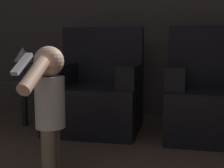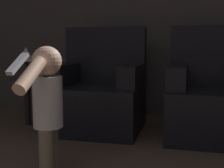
# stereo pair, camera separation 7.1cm
# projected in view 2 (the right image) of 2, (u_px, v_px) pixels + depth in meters

# --- Properties ---
(wall_back) EXTENTS (8.40, 0.05, 2.60)m
(wall_back) POSITION_uv_depth(u_px,v_px,m) (131.00, 3.00, 3.61)
(wall_back) COLOR #423D38
(wall_back) RESTS_ON ground_plane
(armchair_left) EXTENTS (0.84, 0.80, 0.99)m
(armchair_left) POSITION_uv_depth(u_px,v_px,m) (99.00, 94.00, 3.02)
(armchair_left) COLOR black
(armchair_left) RESTS_ON ground_plane
(armchair_right) EXTENTS (0.83, 0.78, 0.99)m
(armchair_right) POSITION_uv_depth(u_px,v_px,m) (216.00, 99.00, 2.74)
(armchair_right) COLOR black
(armchair_right) RESTS_ON ground_plane
(person_toddler) EXTENTS (0.18, 0.55, 0.80)m
(person_toddler) POSITION_uv_depth(u_px,v_px,m) (47.00, 102.00, 1.84)
(person_toddler) COLOR brown
(person_toddler) RESTS_ON ground_plane
(side_table) EXTENTS (0.41, 0.41, 0.47)m
(side_table) POSITION_uv_depth(u_px,v_px,m) (27.00, 88.00, 3.16)
(side_table) COLOR black
(side_table) RESTS_ON ground_plane
(lamp) EXTENTS (0.18, 0.18, 0.32)m
(lamp) POSITION_uv_depth(u_px,v_px,m) (26.00, 55.00, 3.12)
(lamp) COLOR #262626
(lamp) RESTS_ON side_table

